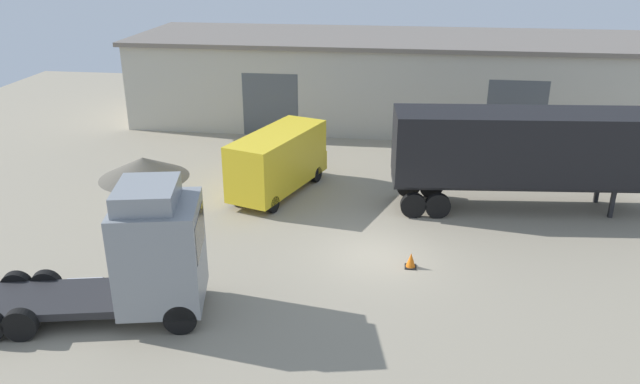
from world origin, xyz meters
TOP-DOWN VIEW (x-y plane):
  - ground_plane at (0.00, 0.00)m, footprint 60.00×60.00m
  - warehouse_building at (0.00, 18.43)m, footprint 31.43×9.37m
  - tractor_unit_grey at (-6.68, -4.63)m, footprint 6.83×3.78m
  - container_trailer_teal at (5.84, 5.09)m, footprint 11.27×3.50m
  - delivery_van_yellow at (-4.63, 5.59)m, footprint 3.75×6.03m
  - gravel_pile at (-11.42, 6.45)m, footprint 4.25×4.25m
  - traffic_cone at (1.20, -0.71)m, footprint 0.40×0.40m

SIDE VIEW (x-z plane):
  - ground_plane at x=0.00m, z-range 0.00..0.00m
  - traffic_cone at x=1.20m, z-range -0.02..0.53m
  - gravel_pile at x=-11.42m, z-range 0.00..1.01m
  - delivery_van_yellow at x=-4.63m, z-range 0.11..2.91m
  - tractor_unit_grey at x=-6.68m, z-range -0.13..4.07m
  - warehouse_building at x=0.00m, z-range 0.01..5.17m
  - container_trailer_teal at x=5.84m, z-range 0.55..4.73m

